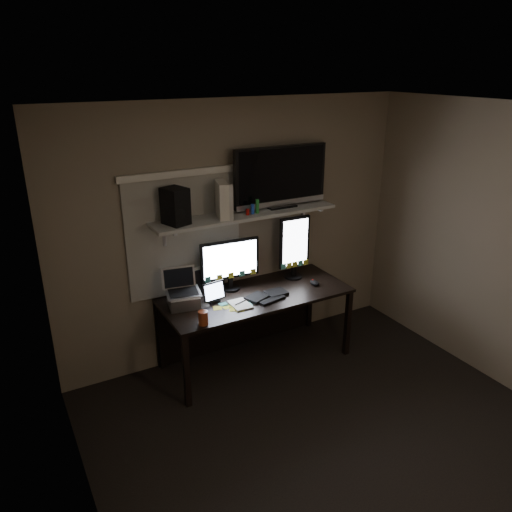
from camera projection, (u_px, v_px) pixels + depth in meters
floor at (346, 450)px, 3.84m from camera, size 3.60×3.60×0.00m
ceiling at (373, 114)px, 2.93m from camera, size 3.60×3.60×0.00m
back_wall at (238, 231)px, 4.85m from camera, size 3.60×0.00×3.60m
left_wall at (85, 381)px, 2.57m from camera, size 0.00×3.60×3.60m
window_blinds at (185, 236)px, 4.57m from camera, size 1.10×0.02×1.10m
desk at (250, 306)px, 4.90m from camera, size 1.80×0.75×0.73m
wall_shelf at (246, 214)px, 4.63m from camera, size 1.80×0.35×0.03m
monitor_landscape at (230, 265)px, 4.75m from camera, size 0.59×0.11×0.51m
monitor_portrait at (294, 247)px, 4.98m from camera, size 0.33×0.08×0.66m
keyboard at (267, 295)px, 4.68m from camera, size 0.44×0.24×0.03m
mouse at (314, 283)px, 4.93m from camera, size 0.08×0.12×0.04m
notepad at (240, 304)px, 4.52m from camera, size 0.17×0.23×0.01m
tablet at (214, 292)px, 4.54m from camera, size 0.24×0.12×0.20m
file_sorter at (195, 281)px, 4.71m from camera, size 0.21×0.11×0.25m
laptop at (183, 290)px, 4.43m from camera, size 0.34×0.29×0.34m
cup at (203, 318)px, 4.17m from camera, size 0.09×0.09×0.12m
sticky_notes at (233, 307)px, 4.48m from camera, size 0.34×0.25×0.00m
tv at (281, 177)px, 4.72m from camera, size 0.97×0.18×0.58m
game_console at (222, 200)px, 4.45m from camera, size 0.15×0.28×0.32m
speaker at (175, 206)px, 4.25m from camera, size 0.23×0.25×0.32m
bottles at (252, 208)px, 4.56m from camera, size 0.21×0.11×0.13m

